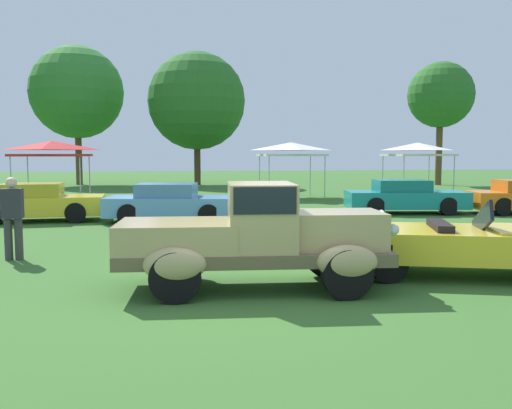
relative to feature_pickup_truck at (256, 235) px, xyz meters
name	(u,v)px	position (x,y,z in m)	size (l,w,h in m)	color
ground_plane	(252,293)	(-0.10, -0.25, -0.86)	(120.00, 120.00, 0.00)	#386628
feature_pickup_truck	(256,235)	(0.00, 0.00, 0.00)	(4.42, 2.07, 1.70)	brown
neighbor_convertible	(473,243)	(3.95, 0.33, -0.29)	(4.93, 3.01, 1.40)	yellow
show_car_yellow	(37,203)	(-5.55, 9.74, -0.27)	(4.16, 1.93, 1.22)	yellow
show_car_skyblue	(171,203)	(-1.31, 8.88, -0.27)	(4.32, 2.35, 1.22)	#669EDB
show_car_teal	(405,197)	(7.11, 10.09, -0.27)	(4.45, 2.29, 1.22)	teal
spectator_near_truck	(13,216)	(-4.50, 3.12, 0.05)	(0.40, 0.24, 1.69)	#383838
canopy_tent_left_field	(52,148)	(-6.31, 16.06, 1.56)	(2.99, 2.99, 2.71)	#B7B7BC
canopy_tent_center_field	(291,148)	(4.53, 17.44, 1.56)	(2.95, 2.95, 2.71)	#B7B7BC
canopy_tent_right_field	(418,148)	(10.86, 16.98, 1.56)	(2.84, 2.84, 2.71)	#B7B7BC
treeline_mid_left	(77,92)	(-7.56, 30.98, 5.51)	(6.36, 6.36, 9.57)	brown
treeline_center	(197,101)	(0.60, 29.35, 4.89)	(6.66, 6.66, 9.09)	#47331E
treeline_mid_right	(441,95)	(17.15, 26.79, 5.29)	(4.49, 4.49, 8.43)	brown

